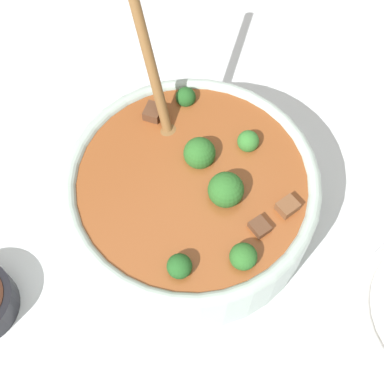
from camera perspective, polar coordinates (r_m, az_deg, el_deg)
ground_plane at (r=0.67m, az=0.00°, el=-2.39°), size 4.00×4.00×0.00m
stew_bowl at (r=0.62m, az=0.03°, el=-0.24°), size 0.29×0.32×0.24m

